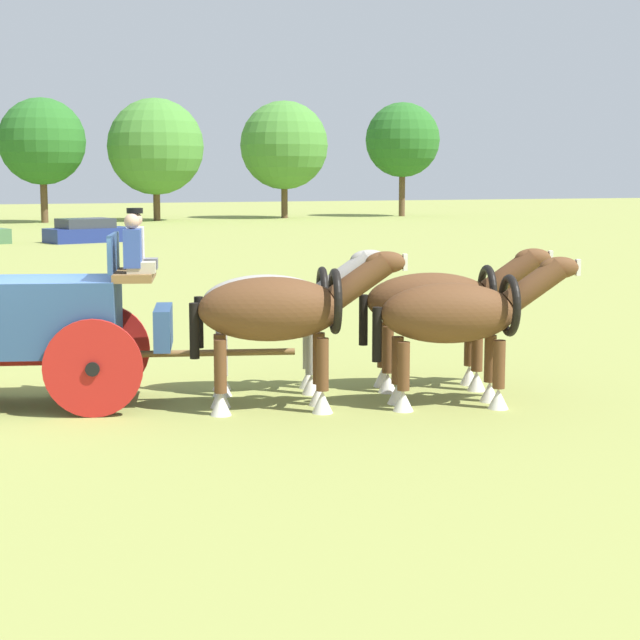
# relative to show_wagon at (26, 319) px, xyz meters

# --- Properties ---
(ground_plane) EXTENTS (220.00, 220.00, 0.00)m
(ground_plane) POSITION_rel_show_wagon_xyz_m (-0.15, 0.04, -1.30)
(ground_plane) COLOR olive
(show_wagon) EXTENTS (6.01, 2.73, 2.89)m
(show_wagon) POSITION_rel_show_wagon_xyz_m (0.00, 0.00, 0.00)
(show_wagon) COLOR #2D4C7A
(show_wagon) RESTS_ON ground
(draft_horse_rear_near) EXTENTS (2.95, 1.38, 2.23)m
(draft_horse_rear_near) POSITION_rel_show_wagon_xyz_m (3.72, -0.38, 0.06)
(draft_horse_rear_near) COLOR #9E998E
(draft_horse_rear_near) RESTS_ON ground
(draft_horse_rear_off) EXTENTS (3.05, 1.46, 2.29)m
(draft_horse_rear_off) POSITION_rel_show_wagon_xyz_m (3.36, -1.63, 0.12)
(draft_horse_rear_off) COLOR brown
(draft_horse_rear_off) RESTS_ON ground
(draft_horse_lead_near) EXTENTS (3.01, 1.40, 2.23)m
(draft_horse_lead_near) POSITION_rel_show_wagon_xyz_m (6.22, -1.09, 0.06)
(draft_horse_lead_near) COLOR brown
(draft_horse_lead_near) RESTS_ON ground
(draft_horse_lead_off) EXTENTS (2.99, 1.40, 2.19)m
(draft_horse_lead_off) POSITION_rel_show_wagon_xyz_m (5.87, -2.34, 0.03)
(draft_horse_lead_off) COLOR brown
(draft_horse_lead_off) RESTS_ON ground
(parked_vehicle_d) EXTENTS (4.62, 3.00, 1.20)m
(parked_vehicle_d) POSITION_rel_show_wagon_xyz_m (7.28, 38.06, -0.78)
(parked_vehicle_d) COLOR navy
(parked_vehicle_d) RESTS_ON ground
(tree_e) EXTENTS (6.07, 6.07, 8.71)m
(tree_e) POSITION_rel_show_wagon_xyz_m (8.05, 60.97, 4.37)
(tree_e) COLOR brown
(tree_e) RESTS_ON ground
(tree_f) EXTENTS (7.01, 7.01, 8.90)m
(tree_f) POSITION_rel_show_wagon_xyz_m (16.13, 61.09, 4.09)
(tree_f) COLOR brown
(tree_f) RESTS_ON ground
(tree_g) EXTENTS (6.81, 6.81, 9.03)m
(tree_g) POSITION_rel_show_wagon_xyz_m (26.49, 62.16, 4.32)
(tree_g) COLOR brown
(tree_g) RESTS_ON ground
(tree_h) EXTENTS (6.01, 6.01, 9.16)m
(tree_h) POSITION_rel_show_wagon_xyz_m (36.65, 62.13, 4.84)
(tree_h) COLOR brown
(tree_h) RESTS_ON ground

